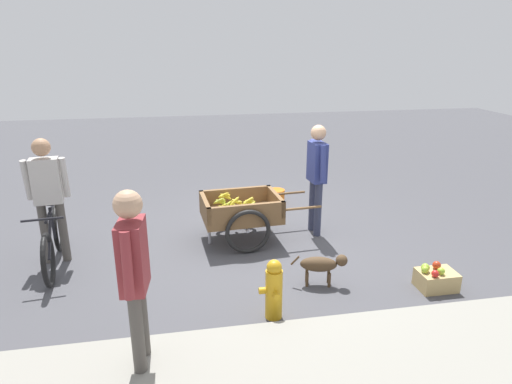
{
  "coord_description": "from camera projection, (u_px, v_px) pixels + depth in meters",
  "views": [
    {
      "loc": [
        1.22,
        5.91,
        2.78
      ],
      "look_at": [
        0.14,
        -0.02,
        0.75
      ],
      "focal_mm": 31.33,
      "sensor_mm": 36.0,
      "label": 1
    }
  ],
  "objects": [
    {
      "name": "ground_plane",
      "position": [
        266.0,
        240.0,
        6.61
      ],
      "size": [
        24.0,
        24.0,
        0.0
      ],
      "primitive_type": "plane",
      "color": "#47474C"
    },
    {
      "name": "vendor_person",
      "position": [
        317.0,
        170.0,
        6.56
      ],
      "size": [
        0.22,
        0.57,
        1.66
      ],
      "color": "#333851",
      "rests_on": "ground"
    },
    {
      "name": "plastic_bucket",
      "position": [
        276.0,
        197.0,
        8.06
      ],
      "size": [
        0.3,
        0.3,
        0.26
      ],
      "primitive_type": "cylinder",
      "color": "orange",
      "rests_on": "ground"
    },
    {
      "name": "bystander_person",
      "position": [
        134.0,
        269.0,
        3.63
      ],
      "size": [
        0.23,
        0.59,
        1.71
      ],
      "color": "#4C4742",
      "rests_on": "ground"
    },
    {
      "name": "cyclist_person",
      "position": [
        48.0,
        190.0,
        5.66
      ],
      "size": [
        0.52,
        0.23,
        1.67
      ],
      "color": "#4C4742",
      "rests_on": "ground"
    },
    {
      "name": "fruit_cart",
      "position": [
        241.0,
        213.0,
        6.47
      ],
      "size": [
        1.7,
        0.98,
        0.71
      ],
      "color": "brown",
      "rests_on": "ground"
    },
    {
      "name": "fire_hydrant",
      "position": [
        274.0,
        289.0,
        4.65
      ],
      "size": [
        0.25,
        0.25,
        0.67
      ],
      "color": "gold",
      "rests_on": "ground"
    },
    {
      "name": "dog",
      "position": [
        322.0,
        264.0,
        5.31
      ],
      "size": [
        0.66,
        0.28,
        0.4
      ],
      "color": "#4C3823",
      "rests_on": "ground"
    },
    {
      "name": "apple_crate",
      "position": [
        436.0,
        279.0,
        5.27
      ],
      "size": [
        0.44,
        0.32,
        0.32
      ],
      "color": "tan",
      "rests_on": "ground"
    },
    {
      "name": "bicycle",
      "position": [
        53.0,
        241.0,
        5.73
      ],
      "size": [
        0.46,
        1.66,
        0.85
      ],
      "color": "black",
      "rests_on": "ground"
    }
  ]
}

